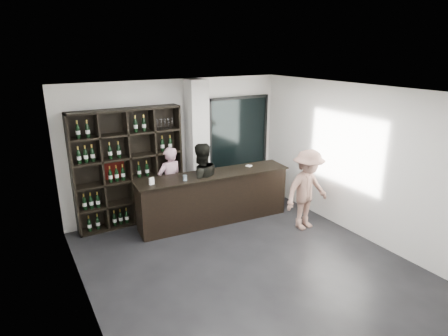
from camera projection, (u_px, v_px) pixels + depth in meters
floor at (246, 265)px, 6.37m from camera, size 5.00×5.50×0.01m
wine_shelf at (129, 168)px, 7.55m from camera, size 2.20×0.35×2.40m
structural_column at (197, 147)px, 8.12m from camera, size 0.40×0.40×2.90m
glass_panel at (238, 141)px, 8.89m from camera, size 1.60×0.08×2.10m
tasting_counter at (214, 197)px, 7.81m from camera, size 3.23×0.67×1.06m
taster_pink at (170, 183)px, 7.93m from camera, size 0.63×0.47×1.56m
taster_black at (201, 184)px, 7.67m from camera, size 0.84×0.66×1.71m
customer at (307, 190)px, 7.42m from camera, size 1.11×0.69×1.65m
wine_glass at (208, 170)px, 7.49m from camera, size 0.10×0.10×0.23m
spit_cup at (185, 178)px, 7.22m from camera, size 0.10×0.10×0.11m
napkin_stack at (249, 166)px, 8.11m from camera, size 0.14×0.14×0.02m
card_stand at (152, 181)px, 7.00m from camera, size 0.10×0.07×0.13m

